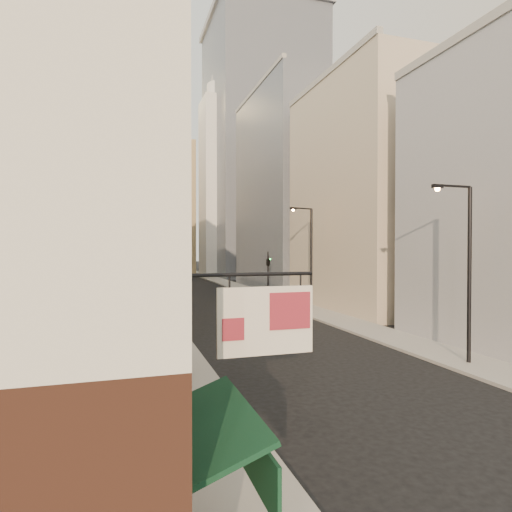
{
  "coord_description": "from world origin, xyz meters",
  "views": [
    {
      "loc": [
        -8.69,
        -3.46,
        5.3
      ],
      "look_at": [
        -0.33,
        23.22,
        4.84
      ],
      "focal_mm": 30.0,
      "sensor_mm": 36.0,
      "label": 1
    }
  ],
  "objects_px": {
    "streetlamp_near": "(466,263)",
    "traffic_light_right": "(268,262)",
    "streetlamp_mid": "(309,252)",
    "clock_tower": "(159,192)",
    "traffic_light_left": "(142,266)",
    "white_tower": "(222,181)"
  },
  "relations": [
    {
      "from": "clock_tower",
      "to": "streetlamp_near",
      "type": "xyz_separation_m",
      "value": [
        7.11,
        -79.91,
        -12.98
      ]
    },
    {
      "from": "white_tower",
      "to": "streetlamp_mid",
      "type": "xyz_separation_m",
      "value": [
        -3.51,
        -48.18,
        -13.6
      ]
    },
    {
      "from": "streetlamp_mid",
      "to": "traffic_light_right",
      "type": "xyz_separation_m",
      "value": [
        -0.08,
        10.53,
        -1.08
      ]
    },
    {
      "from": "traffic_light_right",
      "to": "clock_tower",
      "type": "bearing_deg",
      "value": -94.1
    },
    {
      "from": "traffic_light_left",
      "to": "streetlamp_mid",
      "type": "bearing_deg",
      "value": 140.3
    },
    {
      "from": "clock_tower",
      "to": "streetlamp_mid",
      "type": "bearing_deg",
      "value": -83.13
    },
    {
      "from": "clock_tower",
      "to": "traffic_light_right",
      "type": "bearing_deg",
      "value": -81.83
    },
    {
      "from": "white_tower",
      "to": "traffic_light_right",
      "type": "relative_size",
      "value": 8.3
    },
    {
      "from": "white_tower",
      "to": "streetlamp_near",
      "type": "bearing_deg",
      "value": -93.38
    },
    {
      "from": "streetlamp_mid",
      "to": "clock_tower",
      "type": "bearing_deg",
      "value": 82.61
    },
    {
      "from": "traffic_light_left",
      "to": "traffic_light_right",
      "type": "distance_m",
      "value": 13.2
    },
    {
      "from": "traffic_light_right",
      "to": "traffic_light_left",
      "type": "bearing_deg",
      "value": -14.98
    },
    {
      "from": "streetlamp_mid",
      "to": "traffic_light_left",
      "type": "bearing_deg",
      "value": 125.67
    },
    {
      "from": "clock_tower",
      "to": "traffic_light_left",
      "type": "relative_size",
      "value": 8.98
    },
    {
      "from": "streetlamp_near",
      "to": "traffic_light_right",
      "type": "xyz_separation_m",
      "value": [
        0.3,
        28.27,
        -0.73
      ]
    },
    {
      "from": "clock_tower",
      "to": "streetlamp_mid",
      "type": "relative_size",
      "value": 5.12
    },
    {
      "from": "traffic_light_right",
      "to": "streetlamp_mid",
      "type": "bearing_deg",
      "value": 78.15
    },
    {
      "from": "traffic_light_left",
      "to": "traffic_light_right",
      "type": "xyz_separation_m",
      "value": [
        13.19,
        -0.62,
        0.32
      ]
    },
    {
      "from": "traffic_light_left",
      "to": "traffic_light_right",
      "type": "relative_size",
      "value": 1.0
    },
    {
      "from": "white_tower",
      "to": "clock_tower",
      "type": "bearing_deg",
      "value": 128.16
    },
    {
      "from": "white_tower",
      "to": "traffic_light_left",
      "type": "height_order",
      "value": "white_tower"
    },
    {
      "from": "clock_tower",
      "to": "streetlamp_mid",
      "type": "height_order",
      "value": "clock_tower"
    }
  ]
}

